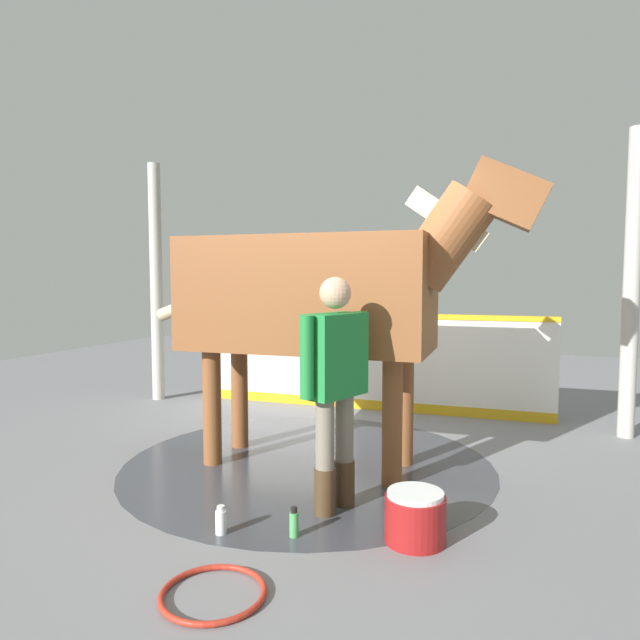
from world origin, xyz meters
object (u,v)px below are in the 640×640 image
object	(u,v)px
bottle_shampoo	(221,521)
hose_coil	(213,593)
horse	(320,293)
handler	(335,378)
bottle_spray	(294,523)
wash_bucket	(415,517)

from	to	relation	value
bottle_shampoo	hose_coil	bearing A→B (deg)	-61.63
horse	handler	distance (m)	1.09
hose_coil	bottle_spray	bearing A→B (deg)	81.55
bottle_spray	horse	bearing A→B (deg)	104.69
bottle_shampoo	hose_coil	xyz separation A→B (m)	(0.34, -0.62, -0.07)
wash_bucket	horse	bearing A→B (deg)	134.11
bottle_shampoo	bottle_spray	bearing A→B (deg)	16.86
horse	handler	size ratio (longest dim) A/B	2.09
hose_coil	horse	bearing A→B (deg)	96.41
handler	bottle_spray	distance (m)	0.98
bottle_shampoo	bottle_spray	world-z (taller)	bottle_spray
horse	bottle_shampoo	world-z (taller)	horse
handler	hose_coil	bearing A→B (deg)	100.34
wash_bucket	bottle_shampoo	bearing A→B (deg)	-163.16
wash_bucket	bottle_spray	distance (m)	0.76
horse	bottle_spray	size ratio (longest dim) A/B	17.72
horse	hose_coil	bearing A→B (deg)	-86.47
bottle_spray	hose_coil	size ratio (longest dim) A/B	0.35
bottle_shampoo	bottle_spray	size ratio (longest dim) A/B	0.96
horse	hose_coil	distance (m)	2.55
handler	hose_coil	xyz separation A→B (m)	(-0.21, -1.24, -0.92)
horse	bottle_spray	bearing A→B (deg)	-78.19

